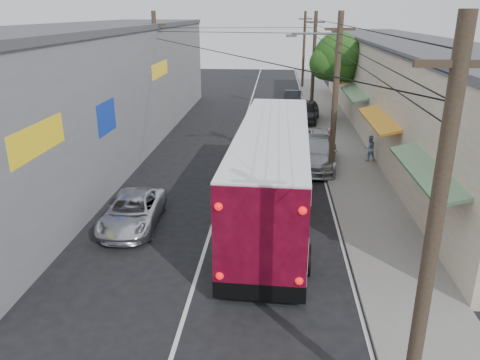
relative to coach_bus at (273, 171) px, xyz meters
The scene contains 13 objects.
ground 8.76m from the coach_bus, 105.71° to the right, with size 120.00×120.00×0.00m, color black.
sidewalk 12.63m from the coach_bus, 70.43° to the left, with size 3.00×80.00×0.12m, color slate.
building_right 16.33m from the coach_bus, 57.80° to the left, with size 7.09×40.00×6.25m.
building_left 14.67m from the coach_bus, 137.89° to the left, with size 7.20×36.00×7.25m.
utility_poles 12.33m from the coach_bus, 86.16° to the left, with size 11.80×45.28×8.00m.
street_tree 18.57m from the coach_bus, 75.63° to the left, with size 4.40×4.00×6.60m.
coach_bus is the anchor object (origin of this frame).
jeepney 5.76m from the coach_bus, 164.57° to the right, with size 2.02×4.37×1.21m, color silver.
parked_suv 7.10m from the coach_bus, 70.95° to the left, with size 2.19×5.39×1.57m, color #A09FA7.
parked_car_mid 17.72m from the coach_bus, 82.57° to the left, with size 1.95×4.86×1.65m, color #28292D.
parked_car_far 23.82m from the coach_bus, 86.42° to the left, with size 1.43×4.09×1.35m, color black.
pedestrian_near 8.36m from the coach_bus, 68.21° to the left, with size 0.66×0.43×1.80m, color #CA6B9D.
pedestrian_far 9.27m from the coach_bus, 54.95° to the left, with size 0.69×0.54×1.43m, color #89ACC8.
Camera 1 is at (2.40, -9.61, 7.96)m, focal length 35.00 mm.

